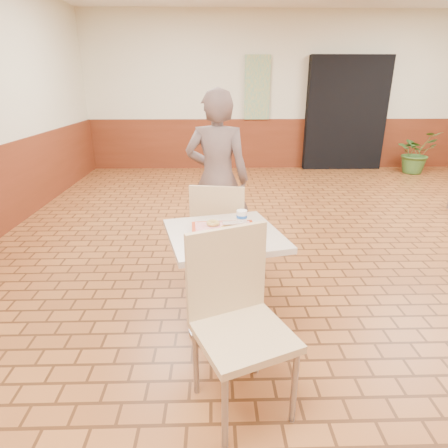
{
  "coord_description": "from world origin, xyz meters",
  "views": [
    {
      "loc": [
        -1.47,
        -2.88,
        1.68
      ],
      "look_at": [
        -1.41,
        -0.58,
        0.82
      ],
      "focal_mm": 30.0,
      "sensor_mm": 36.0,
      "label": 1
    }
  ],
  "objects_px": {
    "customer": "(217,179)",
    "long_john_donut": "(233,226)",
    "chair_main_front": "(237,313)",
    "serving_tray": "(224,231)",
    "chair_main_back": "(219,231)",
    "potted_plant": "(416,152)",
    "ring_donut": "(213,223)",
    "main_table": "(224,266)",
    "paper_cup": "(242,217)"
  },
  "relations": [
    {
      "from": "long_john_donut",
      "to": "chair_main_front",
      "type": "bearing_deg",
      "value": -90.62
    },
    {
      "from": "chair_main_back",
      "to": "serving_tray",
      "type": "bearing_deg",
      "value": 101.59
    },
    {
      "from": "ring_donut",
      "to": "long_john_donut",
      "type": "height_order",
      "value": "long_john_donut"
    },
    {
      "from": "main_table",
      "to": "serving_tray",
      "type": "height_order",
      "value": "serving_tray"
    },
    {
      "from": "serving_tray",
      "to": "customer",
      "type": "bearing_deg",
      "value": 91.51
    },
    {
      "from": "ring_donut",
      "to": "paper_cup",
      "type": "relative_size",
      "value": 0.99
    },
    {
      "from": "customer",
      "to": "long_john_donut",
      "type": "xyz_separation_m",
      "value": [
        0.09,
        -1.19,
        -0.02
      ]
    },
    {
      "from": "customer",
      "to": "potted_plant",
      "type": "bearing_deg",
      "value": -127.3
    },
    {
      "from": "ring_donut",
      "to": "chair_main_back",
      "type": "bearing_deg",
      "value": 84.91
    },
    {
      "from": "paper_cup",
      "to": "potted_plant",
      "type": "xyz_separation_m",
      "value": [
        3.8,
        4.88,
        -0.42
      ]
    },
    {
      "from": "paper_cup",
      "to": "potted_plant",
      "type": "bearing_deg",
      "value": 52.13
    },
    {
      "from": "serving_tray",
      "to": "potted_plant",
      "type": "distance_m",
      "value": 6.35
    },
    {
      "from": "chair_main_back",
      "to": "potted_plant",
      "type": "bearing_deg",
      "value": -122.71
    },
    {
      "from": "customer",
      "to": "serving_tray",
      "type": "relative_size",
      "value": 3.92
    },
    {
      "from": "main_table",
      "to": "chair_main_front",
      "type": "height_order",
      "value": "chair_main_front"
    },
    {
      "from": "chair_main_front",
      "to": "serving_tray",
      "type": "xyz_separation_m",
      "value": [
        -0.05,
        0.62,
        0.22
      ]
    },
    {
      "from": "main_table",
      "to": "serving_tray",
      "type": "xyz_separation_m",
      "value": [
        -0.0,
        0.0,
        0.26
      ]
    },
    {
      "from": "chair_main_back",
      "to": "customer",
      "type": "relative_size",
      "value": 0.57
    },
    {
      "from": "main_table",
      "to": "potted_plant",
      "type": "xyz_separation_m",
      "value": [
        3.92,
        4.98,
        -0.1
      ]
    },
    {
      "from": "chair_main_back",
      "to": "serving_tray",
      "type": "distance_m",
      "value": 0.66
    },
    {
      "from": "ring_donut",
      "to": "potted_plant",
      "type": "bearing_deg",
      "value": 50.89
    },
    {
      "from": "chair_main_front",
      "to": "chair_main_back",
      "type": "bearing_deg",
      "value": 70.43
    },
    {
      "from": "serving_tray",
      "to": "paper_cup",
      "type": "height_order",
      "value": "paper_cup"
    },
    {
      "from": "main_table",
      "to": "long_john_donut",
      "type": "relative_size",
      "value": 4.47
    },
    {
      "from": "customer",
      "to": "potted_plant",
      "type": "distance_m",
      "value": 5.5
    },
    {
      "from": "chair_main_front",
      "to": "long_john_donut",
      "type": "relative_size",
      "value": 5.84
    },
    {
      "from": "chair_main_back",
      "to": "ring_donut",
      "type": "height_order",
      "value": "chair_main_back"
    },
    {
      "from": "chair_main_back",
      "to": "potted_plant",
      "type": "xyz_separation_m",
      "value": [
        3.94,
        4.37,
        -0.11
      ]
    },
    {
      "from": "ring_donut",
      "to": "long_john_donut",
      "type": "distance_m",
      "value": 0.15
    },
    {
      "from": "serving_tray",
      "to": "chair_main_back",
      "type": "bearing_deg",
      "value": 92.21
    },
    {
      "from": "ring_donut",
      "to": "potted_plant",
      "type": "height_order",
      "value": "potted_plant"
    },
    {
      "from": "chair_main_front",
      "to": "ring_donut",
      "type": "height_order",
      "value": "chair_main_front"
    },
    {
      "from": "chair_main_back",
      "to": "customer",
      "type": "bearing_deg",
      "value": -79.88
    },
    {
      "from": "chair_main_back",
      "to": "serving_tray",
      "type": "relative_size",
      "value": 2.23
    },
    {
      "from": "chair_main_front",
      "to": "paper_cup",
      "type": "relative_size",
      "value": 10.75
    },
    {
      "from": "serving_tray",
      "to": "potted_plant",
      "type": "xyz_separation_m",
      "value": [
        3.92,
        4.98,
        -0.36
      ]
    },
    {
      "from": "serving_tray",
      "to": "potted_plant",
      "type": "height_order",
      "value": "potted_plant"
    },
    {
      "from": "serving_tray",
      "to": "potted_plant",
      "type": "bearing_deg",
      "value": 51.81
    },
    {
      "from": "chair_main_back",
      "to": "paper_cup",
      "type": "distance_m",
      "value": 0.62
    },
    {
      "from": "chair_main_front",
      "to": "ring_donut",
      "type": "distance_m",
      "value": 0.75
    },
    {
      "from": "chair_main_front",
      "to": "long_john_donut",
      "type": "height_order",
      "value": "chair_main_front"
    },
    {
      "from": "ring_donut",
      "to": "long_john_donut",
      "type": "bearing_deg",
      "value": -32.05
    },
    {
      "from": "main_table",
      "to": "potted_plant",
      "type": "bearing_deg",
      "value": 51.81
    },
    {
      "from": "ring_donut",
      "to": "long_john_donut",
      "type": "xyz_separation_m",
      "value": [
        0.13,
        -0.08,
        0.01
      ]
    },
    {
      "from": "long_john_donut",
      "to": "paper_cup",
      "type": "bearing_deg",
      "value": 58.4
    },
    {
      "from": "main_table",
      "to": "chair_main_back",
      "type": "bearing_deg",
      "value": 92.21
    },
    {
      "from": "chair_main_front",
      "to": "customer",
      "type": "xyz_separation_m",
      "value": [
        -0.08,
        1.8,
        0.27
      ]
    },
    {
      "from": "potted_plant",
      "to": "main_table",
      "type": "bearing_deg",
      "value": -128.19
    },
    {
      "from": "customer",
      "to": "serving_tray",
      "type": "distance_m",
      "value": 1.18
    },
    {
      "from": "main_table",
      "to": "potted_plant",
      "type": "distance_m",
      "value": 6.34
    }
  ]
}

